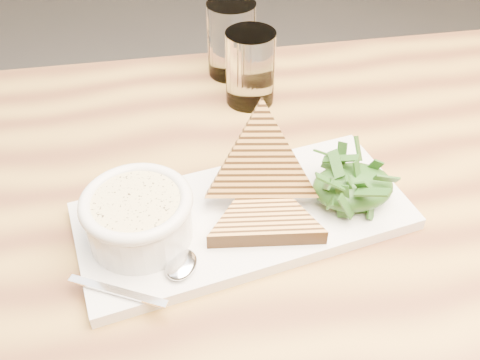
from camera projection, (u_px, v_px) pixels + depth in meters
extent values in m
cube|color=#AD8038|center=(247.00, 197.00, 0.72)|extent=(1.14, 0.80, 0.04)
cylinder|color=#AD8038|center=(416.00, 188.00, 1.29)|extent=(0.06, 0.06, 0.71)
cube|color=white|center=(244.00, 216.00, 0.66)|extent=(0.42, 0.23, 0.02)
cylinder|color=white|center=(139.00, 221.00, 0.60)|extent=(0.12, 0.12, 0.05)
cylinder|color=beige|center=(136.00, 203.00, 0.59)|extent=(0.10, 0.10, 0.01)
torus|color=white|center=(136.00, 202.00, 0.58)|extent=(0.13, 0.13, 0.01)
ellipsoid|color=#174514|center=(353.00, 187.00, 0.65)|extent=(0.10, 0.08, 0.04)
ellipsoid|color=silver|center=(181.00, 265.00, 0.58)|extent=(0.05, 0.06, 0.01)
cube|color=silver|center=(117.00, 291.00, 0.56)|extent=(0.10, 0.06, 0.00)
cylinder|color=white|center=(250.00, 68.00, 0.82)|extent=(0.08, 0.08, 0.12)
cylinder|color=white|center=(232.00, 39.00, 0.89)|extent=(0.08, 0.08, 0.12)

